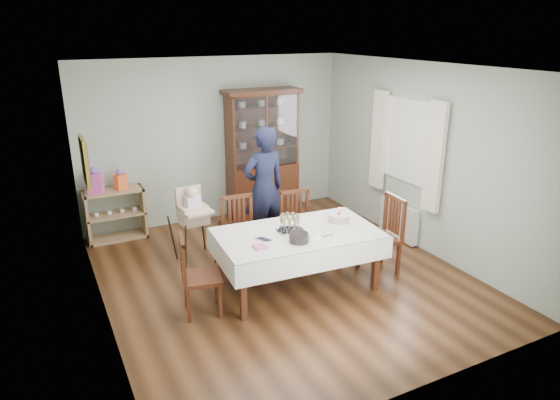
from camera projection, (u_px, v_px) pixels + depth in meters
floor at (284, 276)px, 6.66m from camera, size 5.00×5.00×0.00m
room_shell at (265, 143)px, 6.54m from camera, size 5.00×5.00×5.00m
dining_table at (297, 260)px, 6.24m from camera, size 2.07×1.28×0.76m
china_cabinet at (262, 152)px, 8.51m from camera, size 1.30×0.48×2.18m
sideboard at (116, 214)px, 7.70m from camera, size 0.90×0.38×0.80m
picture_frame at (84, 162)px, 5.84m from camera, size 0.04×0.48×0.58m
window at (408, 141)px, 7.34m from camera, size 0.04×1.02×1.22m
curtain_left at (435, 157)px, 6.83m from camera, size 0.07×0.30×1.55m
curtain_right at (379, 140)px, 7.87m from camera, size 0.07×0.30×1.55m
radiator at (399, 221)px, 7.73m from camera, size 0.10×0.80×0.55m
chair_far_left at (242, 250)px, 6.71m from camera, size 0.50×0.50×1.02m
chair_far_right at (298, 240)px, 7.04m from camera, size 0.52×0.52×0.98m
chair_end_left at (201, 290)px, 5.72m from camera, size 0.51×0.51×0.96m
chair_end_right at (380, 250)px, 6.70m from camera, size 0.50×0.50×1.04m
woman at (264, 188)px, 7.25m from camera, size 0.70×0.49×1.83m
high_chair at (194, 233)px, 6.94m from camera, size 0.54×0.54×1.10m
champagne_tray at (290, 226)px, 6.13m from camera, size 0.35×0.35×0.21m
birthday_cake at (339, 219)px, 6.40m from camera, size 0.31×0.31×0.21m
plate_stack_dark at (299, 237)px, 5.83m from camera, size 0.24×0.24×0.11m
plate_stack_white at (313, 236)px, 5.90m from camera, size 0.26×0.26×0.09m
napkin_stack at (260, 247)px, 5.69m from camera, size 0.15×0.15×0.02m
cutlery at (260, 240)px, 5.88m from camera, size 0.19×0.21×0.01m
cake_knife at (325, 236)px, 5.98m from camera, size 0.25×0.04×0.01m
gift_bag_pink at (95, 181)px, 7.39m from camera, size 0.25×0.21×0.40m
gift_bag_orange at (121, 180)px, 7.56m from camera, size 0.21×0.19×0.33m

